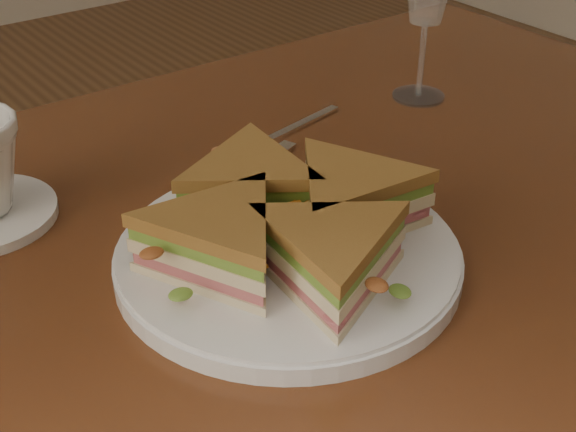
{
  "coord_description": "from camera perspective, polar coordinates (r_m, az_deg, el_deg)",
  "views": [
    {
      "loc": [
        -0.38,
        -0.5,
        1.15
      ],
      "look_at": [
        -0.05,
        -0.04,
        0.8
      ],
      "focal_mm": 50.0,
      "sensor_mm": 36.0,
      "label": 1
    }
  ],
  "objects": [
    {
      "name": "sandwich_wedges",
      "position": [
        0.66,
        0.0,
        -0.37
      ],
      "size": [
        0.28,
        0.28,
        0.06
      ],
      "color": "beige",
      "rests_on": "plate"
    },
    {
      "name": "spoon",
      "position": [
        0.87,
        -2.33,
        5.05
      ],
      "size": [
        0.18,
        0.05,
        0.01
      ],
      "rotation": [
        0.0,
        0.0,
        0.2
      ],
      "color": "silver",
      "rests_on": "table"
    },
    {
      "name": "crisps_mound",
      "position": [
        0.67,
        0.0,
        -0.66
      ],
      "size": [
        0.09,
        0.09,
        0.05
      ],
      "primitive_type": null,
      "color": "orange",
      "rests_on": "plate"
    },
    {
      "name": "knife",
      "position": [
        0.8,
        -4.34,
        2.01
      ],
      "size": [
        0.21,
        0.09,
        0.0
      ],
      "rotation": [
        0.0,
        0.0,
        0.36
      ],
      "color": "silver",
      "rests_on": "table"
    },
    {
      "name": "plate",
      "position": [
        0.68,
        0.0,
        -2.99
      ],
      "size": [
        0.29,
        0.29,
        0.02
      ],
      "primitive_type": "cylinder",
      "color": "white",
      "rests_on": "table"
    },
    {
      "name": "table",
      "position": [
        0.8,
        0.92,
        -6.61
      ],
      "size": [
        1.2,
        0.8,
        0.75
      ],
      "color": "#3D1D0E",
      "rests_on": "ground"
    }
  ]
}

